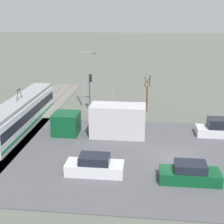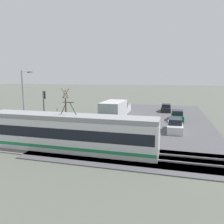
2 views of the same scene
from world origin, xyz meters
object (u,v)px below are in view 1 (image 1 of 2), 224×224
(sedan_car_0, at_px, (190,174))
(traffic_light_pole, at_px, (90,87))
(no_parking_sign, at_px, (112,102))
(light_rail_tram, at_px, (21,114))
(pickup_truck, at_px, (224,129))
(street_tree, at_px, (147,95))
(sedan_car_2, at_px, (95,166))
(street_lamp_near_crossing, at_px, (84,75))
(box_truck, at_px, (105,121))

(sedan_car_0, bearing_deg, traffic_light_pole, -147.33)
(traffic_light_pole, distance_m, no_parking_sign, 3.30)
(light_rail_tram, xyz_separation_m, pickup_truck, (-0.08, -21.52, -0.86))
(light_rail_tram, xyz_separation_m, no_parking_sign, (6.42, -9.31, -0.16))
(light_rail_tram, distance_m, street_tree, 15.47)
(sedan_car_2, height_order, no_parking_sign, no_parking_sign)
(sedan_car_0, bearing_deg, no_parking_sign, -154.74)
(pickup_truck, bearing_deg, street_lamp_near_crossing, 62.16)
(box_truck, distance_m, pickup_truck, 12.21)
(sedan_car_2, distance_m, traffic_light_pole, 16.30)
(box_truck, height_order, no_parking_sign, box_truck)
(no_parking_sign, bearing_deg, box_truck, -179.39)
(sedan_car_0, bearing_deg, street_lamp_near_crossing, -147.42)
(traffic_light_pole, relative_size, no_parking_sign, 2.01)
(street_lamp_near_crossing, bearing_deg, street_tree, -97.86)
(light_rail_tram, height_order, sedan_car_2, light_rail_tram)
(box_truck, bearing_deg, sedan_car_2, -178.47)
(sedan_car_0, xyz_separation_m, sedan_car_2, (0.38, 7.26, 0.02))
(traffic_light_pole, relative_size, street_tree, 1.00)
(traffic_light_pole, height_order, no_parking_sign, traffic_light_pole)
(light_rail_tram, height_order, box_truck, light_rail_tram)
(sedan_car_2, bearing_deg, no_parking_sign, -178.92)
(box_truck, distance_m, sedan_car_0, 11.26)
(light_rail_tram, distance_m, no_parking_sign, 11.31)
(box_truck, relative_size, street_lamp_near_crossing, 1.28)
(traffic_light_pole, height_order, street_lamp_near_crossing, street_lamp_near_crossing)
(light_rail_tram, xyz_separation_m, sedan_car_0, (-9.60, -16.87, -0.91))
(box_truck, xyz_separation_m, street_tree, (8.57, -4.21, 0.62))
(pickup_truck, relative_size, no_parking_sign, 2.42)
(street_lamp_near_crossing, bearing_deg, sedan_car_0, -147.42)
(light_rail_tram, relative_size, pickup_truck, 2.70)
(traffic_light_pole, bearing_deg, no_parking_sign, -93.54)
(street_lamp_near_crossing, bearing_deg, box_truck, -157.21)
(street_tree, relative_size, street_lamp_near_crossing, 0.66)
(street_tree, bearing_deg, light_rail_tram, 118.35)
(light_rail_tram, bearing_deg, no_parking_sign, -55.42)
(sedan_car_2, bearing_deg, box_truck, -178.47)
(sedan_car_0, bearing_deg, sedan_car_2, -92.96)
(box_truck, xyz_separation_m, traffic_light_pole, (7.82, 2.91, 1.57))
(street_lamp_near_crossing, bearing_deg, light_rail_tram, 147.95)
(light_rail_tram, distance_m, street_lamp_near_crossing, 10.36)
(sedan_car_0, relative_size, sedan_car_2, 0.99)
(pickup_truck, xyz_separation_m, sedan_car_0, (-9.52, 4.65, -0.05))
(sedan_car_2, xyz_separation_m, traffic_light_pole, (15.82, 3.12, 2.43))
(light_rail_tram, relative_size, traffic_light_pole, 3.26)
(street_tree, bearing_deg, sedan_car_0, -169.08)
(pickup_truck, height_order, street_lamp_near_crossing, street_lamp_near_crossing)
(light_rail_tram, relative_size, sedan_car_2, 3.48)
(street_lamp_near_crossing, bearing_deg, no_parking_sign, -117.31)
(street_tree, bearing_deg, no_parking_sign, 102.12)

